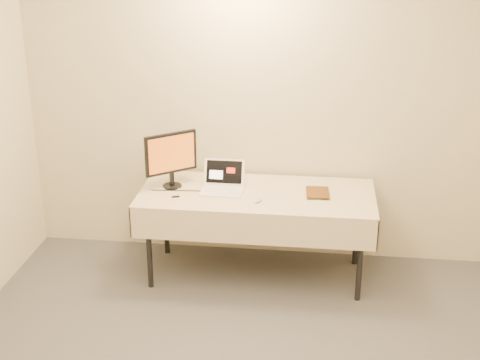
# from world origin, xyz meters

# --- Properties ---
(back_wall) EXTENTS (4.00, 0.10, 2.70)m
(back_wall) POSITION_xyz_m (0.00, 2.50, 1.35)
(back_wall) COLOR beige
(back_wall) RESTS_ON ground
(table) EXTENTS (1.86, 0.81, 0.74)m
(table) POSITION_xyz_m (0.00, 2.05, 0.68)
(table) COLOR black
(table) RESTS_ON ground
(laptop) EXTENTS (0.33, 0.32, 0.22)m
(laptop) POSITION_xyz_m (-0.28, 2.07, 0.79)
(laptop) COLOR white
(laptop) RESTS_ON table
(monitor) EXTENTS (0.36, 0.29, 0.45)m
(monitor) POSITION_xyz_m (-0.69, 2.08, 1.00)
(monitor) COLOR black
(monitor) RESTS_ON table
(book) EXTENTS (0.18, 0.03, 0.24)m
(book) POSITION_xyz_m (0.39, 2.06, 0.86)
(book) COLOR brown
(book) RESTS_ON table
(alarm_clock) EXTENTS (0.11, 0.08, 0.04)m
(alarm_clock) POSITION_xyz_m (-0.32, 2.36, 0.76)
(alarm_clock) COLOR black
(alarm_clock) RESTS_ON table
(clicker) EXTENTS (0.08, 0.10, 0.02)m
(clicker) POSITION_xyz_m (0.03, 1.87, 0.75)
(clicker) COLOR silver
(clicker) RESTS_ON table
(paper_form) EXTENTS (0.13, 0.26, 0.00)m
(paper_form) POSITION_xyz_m (0.49, 1.99, 0.74)
(paper_form) COLOR #BCE6B7
(paper_form) RESTS_ON table
(usb_dongle) EXTENTS (0.06, 0.04, 0.01)m
(usb_dongle) POSITION_xyz_m (-0.62, 1.87, 0.74)
(usb_dongle) COLOR black
(usb_dongle) RESTS_ON table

